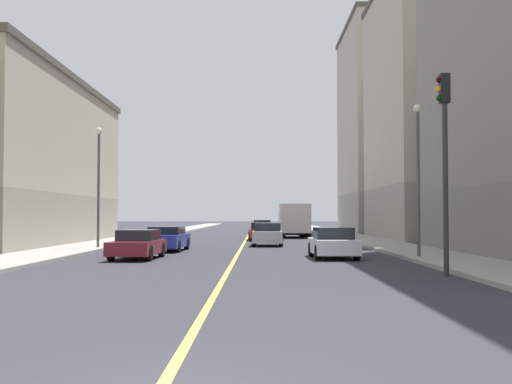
{
  "coord_description": "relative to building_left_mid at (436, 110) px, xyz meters",
  "views": [
    {
      "loc": [
        1.04,
        -6.81,
        1.84
      ],
      "look_at": [
        0.83,
        30.88,
        3.24
      ],
      "focal_mm": 44.83,
      "sensor_mm": 36.0,
      "label": 1
    }
  ],
  "objects": [
    {
      "name": "car_teal",
      "position": [
        -10.76,
        6.37,
        -9.3
      ],
      "size": [
        1.83,
        4.02,
        1.38
      ],
      "color": "#196670",
      "rests_on": "ground"
    },
    {
      "name": "building_right_midblock",
      "position": [
        -29.31,
        -9.26,
        -4.72
      ],
      "size": [
        8.92,
        23.15,
        10.48
      ],
      "color": "#9D9688",
      "rests_on": "ground"
    },
    {
      "name": "street_lamp_right_near",
      "position": [
        -22.33,
        -14.54,
        -5.85
      ],
      "size": [
        0.36,
        0.36,
        6.46
      ],
      "color": "#4C4C51",
      "rests_on": "ground"
    },
    {
      "name": "sidewalk_right",
      "position": [
        -23.37,
        6.88,
        -9.89
      ],
      "size": [
        3.28,
        168.0,
        0.15
      ],
      "primitive_type": "cube",
      "color": "#9E9B93",
      "rests_on": "ground"
    },
    {
      "name": "building_left_far",
      "position": [
        -0.0,
        19.27,
        1.16
      ],
      "size": [
        8.92,
        16.28,
        22.24
      ],
      "color": "#9D9688",
      "rests_on": "ground"
    },
    {
      "name": "car_green",
      "position": [
        -13.34,
        14.61,
        -9.28
      ],
      "size": [
        2.02,
        4.48,
        1.41
      ],
      "color": "#1E6B38",
      "rests_on": "ground"
    },
    {
      "name": "sidewalk_left",
      "position": [
        -5.95,
        6.88,
        -9.89
      ],
      "size": [
        3.28,
        168.0,
        0.15
      ],
      "primitive_type": "cube",
      "color": "#9E9B93",
      "rests_on": "ground"
    },
    {
      "name": "lane_center_stripe",
      "position": [
        -14.66,
        6.88,
        -9.96
      ],
      "size": [
        0.16,
        154.0,
        0.01
      ],
      "primitive_type": "cube",
      "color": "#E5D14C",
      "rests_on": "ground"
    },
    {
      "name": "car_maroon",
      "position": [
        -18.81,
        -21.69,
        -9.35
      ],
      "size": [
        1.9,
        4.35,
        1.24
      ],
      "color": "maroon",
      "rests_on": "ground"
    },
    {
      "name": "car_red",
      "position": [
        -13.5,
        -1.36,
        -9.33
      ],
      "size": [
        1.99,
        4.53,
        1.33
      ],
      "color": "red",
      "rests_on": "ground"
    },
    {
      "name": "box_truck",
      "position": [
        -10.72,
        4.91,
        -8.46
      ],
      "size": [
        2.56,
        6.53,
        2.8
      ],
      "color": "beige",
      "rests_on": "ground"
    },
    {
      "name": "car_silver",
      "position": [
        -13.13,
        -9.92,
        -9.3
      ],
      "size": [
        1.9,
        4.03,
        1.39
      ],
      "color": "silver",
      "rests_on": "ground"
    },
    {
      "name": "traffic_light_left_near",
      "position": [
        -8.0,
        -29.61,
        -5.99
      ],
      "size": [
        0.4,
        0.32,
        6.15
      ],
      "color": "#2D2D2D",
      "rests_on": "ground"
    },
    {
      "name": "building_left_mid",
      "position": [
        0.0,
        0.0,
        0.0
      ],
      "size": [
        8.92,
        16.06,
        19.91
      ],
      "color": "#9D9688",
      "rests_on": "ground"
    },
    {
      "name": "street_lamp_left_near",
      "position": [
        -6.99,
        -22.29,
        -5.9
      ],
      "size": [
        0.36,
        0.36,
        6.36
      ],
      "color": "#4C4C51",
      "rests_on": "ground"
    },
    {
      "name": "car_white",
      "position": [
        -10.45,
        -21.36,
        -9.32
      ],
      "size": [
        1.92,
        4.06,
        1.33
      ],
      "color": "white",
      "rests_on": "ground"
    },
    {
      "name": "car_blue",
      "position": [
        -18.44,
        -15.65,
        -9.33
      ],
      "size": [
        1.98,
        4.65,
        1.27
      ],
      "color": "#23389E",
      "rests_on": "ground"
    }
  ]
}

